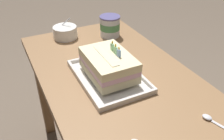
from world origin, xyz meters
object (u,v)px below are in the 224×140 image
(bowl_stack, at_px, (65,32))
(serving_spoon_near_tray, at_px, (212,120))
(ice_cream_tub, at_px, (110,26))
(foil_tray, at_px, (109,77))
(birthday_cake, at_px, (109,64))

(bowl_stack, distance_m, serving_spoon_near_tray, 0.92)
(bowl_stack, bearing_deg, ice_cream_tub, 69.12)
(foil_tray, bearing_deg, ice_cream_tub, 153.24)
(serving_spoon_near_tray, bearing_deg, ice_cream_tub, -179.14)
(birthday_cake, height_order, ice_cream_tub, birthday_cake)
(ice_cream_tub, bearing_deg, bowl_stack, -110.88)
(birthday_cake, bearing_deg, ice_cream_tub, 153.25)
(bowl_stack, xyz_separation_m, serving_spoon_near_tray, (0.88, 0.25, -0.03))
(serving_spoon_near_tray, bearing_deg, bowl_stack, -163.96)
(foil_tray, distance_m, ice_cream_tub, 0.44)
(bowl_stack, height_order, ice_cream_tub, ice_cream_tub)
(foil_tray, distance_m, bowl_stack, 0.49)
(serving_spoon_near_tray, bearing_deg, birthday_cake, -152.35)
(ice_cream_tub, xyz_separation_m, serving_spoon_near_tray, (0.79, 0.01, -0.06))
(bowl_stack, xyz_separation_m, ice_cream_tub, (0.09, 0.24, 0.03))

